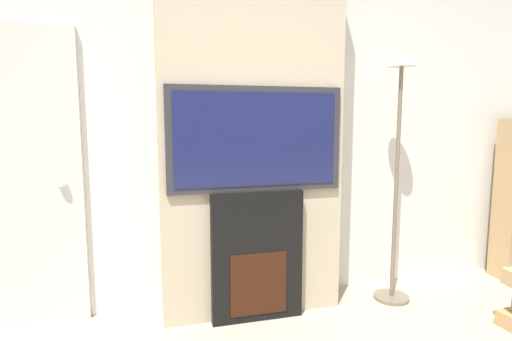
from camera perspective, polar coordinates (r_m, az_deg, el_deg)
wall_back at (r=3.02m, az=-1.73°, el=6.53°), size 6.00×0.06×2.70m
chimney_breast at (r=2.83m, az=-0.84°, el=6.49°), size 1.28×0.32×2.70m
fireplace at (r=2.84m, az=0.01°, el=-12.05°), size 0.64×0.15×0.91m
television at (r=2.68m, az=0.02°, el=4.47°), size 1.19×0.07×0.70m
floor_lamp at (r=3.15m, az=19.62°, el=3.27°), size 0.27×0.27×1.87m
entry_door at (r=3.03m, az=-31.14°, el=-1.23°), size 0.82×0.09×1.99m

